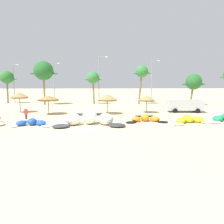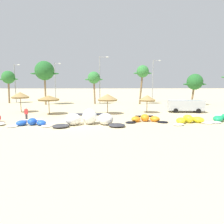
% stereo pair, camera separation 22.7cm
% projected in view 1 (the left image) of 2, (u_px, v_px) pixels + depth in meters
% --- Properties ---
extents(ground_plane, '(260.00, 260.00, 0.00)m').
position_uv_depth(ground_plane, '(73.00, 124.00, 22.75)').
color(ground_plane, beige).
extents(kite_left, '(4.74, 2.16, 0.74)m').
position_uv_depth(kite_left, '(31.00, 123.00, 21.81)').
color(kite_left, white).
rests_on(kite_left, ground).
extents(kite_left_of_center, '(7.76, 3.62, 1.66)m').
position_uv_depth(kite_left_of_center, '(90.00, 119.00, 22.15)').
color(kite_left_of_center, '#333338').
rests_on(kite_left_of_center, ground).
extents(kite_center, '(5.06, 2.38, 0.83)m').
position_uv_depth(kite_center, '(145.00, 119.00, 24.05)').
color(kite_center, black).
rests_on(kite_center, ground).
extents(kite_right_of_center, '(5.01, 2.99, 0.89)m').
position_uv_depth(kite_right_of_center, '(189.00, 120.00, 23.24)').
color(kite_right_of_center, white).
rests_on(kite_right_of_center, ground).
extents(beach_umbrella_near_van, '(2.59, 2.59, 3.05)m').
position_uv_depth(beach_umbrella_near_van, '(19.00, 95.00, 31.04)').
color(beach_umbrella_near_van, brown).
rests_on(beach_umbrella_near_van, ground).
extents(beach_umbrella_middle, '(3.00, 3.00, 2.66)m').
position_uv_depth(beach_umbrella_middle, '(48.00, 98.00, 29.11)').
color(beach_umbrella_middle, brown).
rests_on(beach_umbrella_middle, ground).
extents(beach_umbrella_near_palms, '(2.83, 2.83, 2.85)m').
position_uv_depth(beach_umbrella_near_palms, '(107.00, 97.00, 29.53)').
color(beach_umbrella_near_palms, brown).
rests_on(beach_umbrella_near_palms, ground).
extents(beach_umbrella_outermost, '(2.46, 2.46, 2.61)m').
position_uv_depth(beach_umbrella_outermost, '(147.00, 98.00, 30.79)').
color(beach_umbrella_outermost, brown).
rests_on(beach_umbrella_outermost, ground).
extents(parked_van, '(5.37, 2.63, 1.84)m').
position_uv_depth(parked_van, '(184.00, 105.00, 31.59)').
color(parked_van, '#B2B7BC').
rests_on(parked_van, ground).
extents(person_near_kites, '(0.36, 0.24, 1.62)m').
position_uv_depth(person_near_kites, '(26.00, 115.00, 23.95)').
color(person_near_kites, '#383842').
rests_on(person_near_kites, ground).
extents(palm_leftmost, '(4.10, 2.73, 6.90)m').
position_uv_depth(palm_leftmost, '(7.00, 78.00, 44.43)').
color(palm_leftmost, brown).
rests_on(palm_leftmost, ground).
extents(palm_left, '(5.65, 3.77, 8.62)m').
position_uv_depth(palm_left, '(44.00, 71.00, 41.23)').
color(palm_left, '#7F6647').
rests_on(palm_left, ground).
extents(palm_left_of_gap, '(3.68, 2.45, 6.64)m').
position_uv_depth(palm_left_of_gap, '(93.00, 78.00, 42.74)').
color(palm_left_of_gap, '#7F6647').
rests_on(palm_left_of_gap, ground).
extents(palm_center_left, '(3.69, 2.46, 7.88)m').
position_uv_depth(palm_center_left, '(142.00, 72.00, 42.37)').
color(palm_center_left, brown).
rests_on(palm_center_left, ground).
extents(palm_center_right, '(4.61, 3.07, 6.10)m').
position_uv_depth(palm_center_right, '(194.00, 82.00, 40.84)').
color(palm_center_right, brown).
rests_on(palm_center_right, ground).
extents(lamppost_west, '(1.37, 0.24, 8.39)m').
position_uv_depth(lamppost_west, '(14.00, 81.00, 45.85)').
color(lamppost_west, gray).
rests_on(lamppost_west, ground).
extents(lamppost_west_center, '(1.49, 0.24, 8.69)m').
position_uv_depth(lamppost_west_center, '(54.00, 81.00, 46.40)').
color(lamppost_west_center, gray).
rests_on(lamppost_west_center, ground).
extents(lamppost_east_center, '(1.97, 0.24, 9.76)m').
position_uv_depth(lamppost_east_center, '(100.00, 78.00, 43.65)').
color(lamppost_east_center, gray).
rests_on(lamppost_east_center, ground).
extents(lamppost_east, '(1.81, 0.24, 9.38)m').
position_uv_depth(lamppost_east, '(152.00, 79.00, 47.09)').
color(lamppost_east, gray).
rests_on(lamppost_east, ground).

